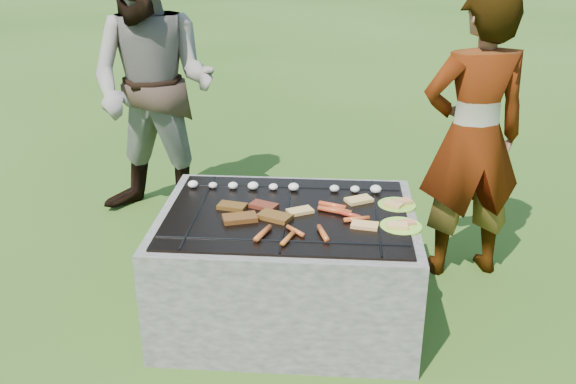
# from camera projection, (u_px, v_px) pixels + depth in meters

# --- Properties ---
(lawn) EXTENTS (60.00, 60.00, 0.00)m
(lawn) POSITION_uv_depth(u_px,v_px,m) (287.00, 314.00, 3.48)
(lawn) COLOR #264611
(lawn) RESTS_ON ground
(fire_pit) EXTENTS (1.30, 1.00, 0.62)m
(fire_pit) POSITION_uv_depth(u_px,v_px,m) (287.00, 269.00, 3.37)
(fire_pit) COLOR gray
(fire_pit) RESTS_ON ground
(mushrooms) EXTENTS (1.06, 0.06, 0.04)m
(mushrooms) POSITION_uv_depth(u_px,v_px,m) (285.00, 187.00, 3.49)
(mushrooms) COLOR white
(mushrooms) RESTS_ON fire_pit
(pork_slabs) EXTENTS (0.40, 0.29, 0.02)m
(pork_slabs) POSITION_uv_depth(u_px,v_px,m) (253.00, 213.00, 3.20)
(pork_slabs) COLOR #965A1B
(pork_slabs) RESTS_ON fire_pit
(sausages) EXTENTS (0.54, 0.48, 0.03)m
(sausages) POSITION_uv_depth(u_px,v_px,m) (320.00, 221.00, 3.11)
(sausages) COLOR #EC4326
(sausages) RESTS_ON fire_pit
(bread_on_grate) EXTENTS (0.46, 0.42, 0.02)m
(bread_on_grate) POSITION_uv_depth(u_px,v_px,m) (343.00, 211.00, 3.23)
(bread_on_grate) COLOR #E0C572
(bread_on_grate) RESTS_ON fire_pit
(plate_far) EXTENTS (0.21, 0.21, 0.03)m
(plate_far) POSITION_uv_depth(u_px,v_px,m) (397.00, 205.00, 3.32)
(plate_far) COLOR #DAE837
(plate_far) RESTS_ON fire_pit
(plate_near) EXTENTS (0.25, 0.25, 0.03)m
(plate_near) POSITION_uv_depth(u_px,v_px,m) (401.00, 226.00, 3.09)
(plate_near) COLOR #D4FF3C
(plate_near) RESTS_ON fire_pit
(cook) EXTENTS (0.68, 0.52, 1.68)m
(cook) POSITION_uv_depth(u_px,v_px,m) (473.00, 138.00, 3.61)
(cook) COLOR gray
(cook) RESTS_ON ground
(bystander) EXTENTS (1.05, 0.90, 1.88)m
(bystander) POSITION_uv_depth(u_px,v_px,m) (153.00, 87.00, 4.28)
(bystander) COLOR gray
(bystander) RESTS_ON ground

